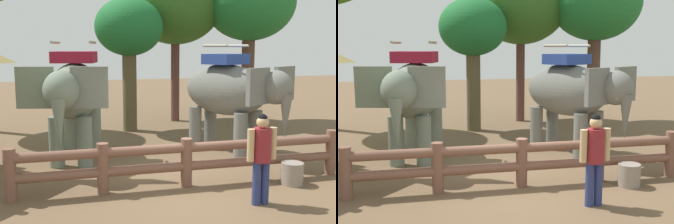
{
  "view_description": "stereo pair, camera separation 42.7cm",
  "coord_description": "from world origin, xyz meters",
  "views": [
    {
      "loc": [
        -2.71,
        -8.29,
        2.95
      ],
      "look_at": [
        0.0,
        1.33,
        1.4
      ],
      "focal_mm": 44.74,
      "sensor_mm": 36.0,
      "label": 1
    },
    {
      "loc": [
        -2.3,
        -8.4,
        2.95
      ],
      "look_at": [
        0.0,
        1.33,
        1.4
      ],
      "focal_mm": 44.74,
      "sensor_mm": 36.0,
      "label": 2
    }
  ],
  "objects": [
    {
      "name": "ground_plane",
      "position": [
        0.0,
        0.0,
        0.0
      ],
      "size": [
        60.0,
        60.0,
        0.0
      ],
      "primitive_type": "plane",
      "color": "brown"
    },
    {
      "name": "tree_far_left",
      "position": [
        -0.02,
        6.23,
        3.52
      ],
      "size": [
        2.37,
        2.37,
        4.66
      ],
      "color": "brown",
      "rests_on": "ground"
    },
    {
      "name": "tourist_woman_in_black",
      "position": [
        1.03,
        -1.46,
        1.0
      ],
      "size": [
        0.61,
        0.36,
        1.74
      ],
      "color": "navy",
      "rests_on": "ground"
    },
    {
      "name": "log_fence",
      "position": [
        0.0,
        -0.11,
        0.61
      ],
      "size": [
        7.29,
        0.37,
        1.05
      ],
      "color": "brown",
      "rests_on": "ground"
    },
    {
      "name": "elephant_center",
      "position": [
        2.15,
        2.4,
        1.7
      ],
      "size": [
        2.79,
        3.55,
        3.03
      ],
      "color": "slate",
      "rests_on": "ground"
    },
    {
      "name": "elephant_near_left",
      "position": [
        -2.14,
        2.71,
        1.75
      ],
      "size": [
        2.35,
        3.72,
        3.11
      ],
      "color": "slate",
      "rests_on": "ground"
    },
    {
      "name": "tree_deep_back",
      "position": [
        2.11,
        7.75,
        4.58
      ],
      "size": [
        3.64,
        3.64,
        6.15
      ],
      "color": "brown",
      "rests_on": "ground"
    },
    {
      "name": "feed_bucket",
      "position": [
        2.25,
        -0.6,
        0.24
      ],
      "size": [
        0.47,
        0.47,
        0.49
      ],
      "color": "gray",
      "rests_on": "ground"
    },
    {
      "name": "tree_back_center",
      "position": [
        4.79,
        6.76,
        4.61
      ],
      "size": [
        3.5,
        3.5,
        6.17
      ],
      "color": "brown",
      "rests_on": "ground"
    }
  ]
}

